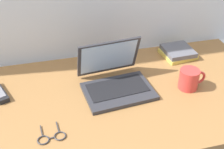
% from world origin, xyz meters
% --- Properties ---
extents(desk, '(1.60, 0.76, 0.03)m').
position_xyz_m(desk, '(0.00, 0.00, 0.01)').
color(desk, olive).
rests_on(desk, ground).
extents(laptop, '(0.33, 0.31, 0.21)m').
position_xyz_m(laptop, '(0.07, 0.07, 0.08)').
color(laptop, '#2D2D33').
rests_on(laptop, desk).
extents(coffee_mug, '(0.13, 0.09, 0.10)m').
position_xyz_m(coffee_mug, '(0.40, -0.02, 0.08)').
color(coffee_mug, red).
rests_on(coffee_mug, desk).
extents(eyeglasses, '(0.11, 0.11, 0.01)m').
position_xyz_m(eyeglasses, '(-0.25, -0.19, 0.03)').
color(eyeglasses, '#333338').
rests_on(eyeglasses, desk).
extents(book_stack, '(0.18, 0.18, 0.04)m').
position_xyz_m(book_stack, '(0.47, 0.26, 0.05)').
color(book_stack, '#D8BF4C').
rests_on(book_stack, desk).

